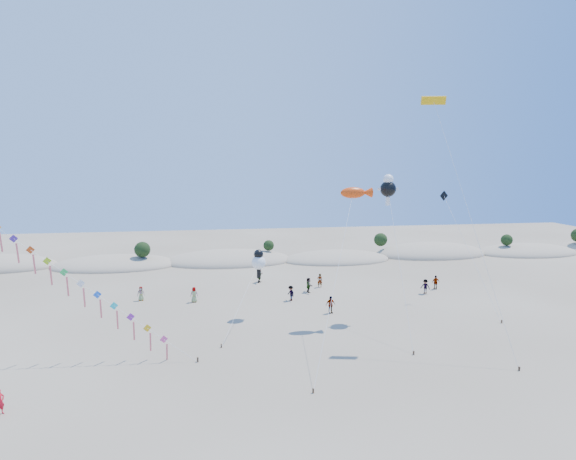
% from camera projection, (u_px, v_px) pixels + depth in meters
% --- Properties ---
extents(ground, '(160.00, 160.00, 0.00)m').
position_uv_depth(ground, '(256.00, 425.00, 26.87)').
color(ground, '#7C6C55').
rests_on(ground, ground).
extents(dune_ridge, '(145.30, 11.49, 5.57)m').
position_uv_depth(dune_ridge, '(236.00, 261.00, 71.17)').
color(dune_ridge, tan).
rests_on(dune_ridge, ground).
extents(fish_kite, '(8.22, 14.10, 12.37)m').
position_uv_depth(fish_kite, '(356.00, 193.00, 43.20)').
color(fish_kite, '#3F2D1E').
rests_on(fish_kite, ground).
extents(cartoon_kite_low, '(4.44, 8.14, 6.47)m').
position_uv_depth(cartoon_kite_low, '(259.00, 261.00, 45.19)').
color(cartoon_kite_low, '#3F2D1E').
rests_on(cartoon_kite_low, ground).
extents(cartoon_kite_high, '(2.34, 10.62, 13.48)m').
position_uv_depth(cartoon_kite_high, '(388.00, 187.00, 44.78)').
color(cartoon_kite_high, '#3F2D1E').
rests_on(cartoon_kite_high, ground).
extents(parafoil_kite, '(4.20, 9.13, 19.92)m').
position_uv_depth(parafoil_kite, '(435.00, 107.00, 39.00)').
color(parafoil_kite, '#3F2D1E').
rests_on(parafoil_kite, ground).
extents(dark_kite, '(2.02, 9.56, 11.59)m').
position_uv_depth(dark_kite, '(456.00, 223.00, 49.48)').
color(dark_kite, '#3F2D1E').
rests_on(dark_kite, ground).
extents(flyer_foreground, '(0.60, 0.68, 1.57)m').
position_uv_depth(flyer_foreground, '(0.00, 402.00, 27.88)').
color(flyer_foreground, red).
rests_on(flyer_foreground, ground).
extents(beachgoers, '(33.90, 14.38, 1.77)m').
position_uv_depth(beachgoers, '(304.00, 287.00, 53.56)').
color(beachgoers, slate).
rests_on(beachgoers, ground).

